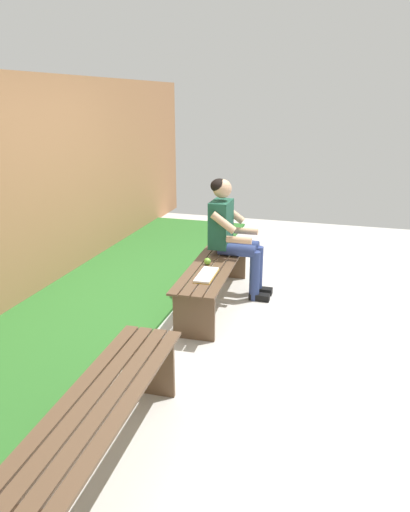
{
  "coord_description": "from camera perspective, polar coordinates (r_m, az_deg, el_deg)",
  "views": [
    {
      "loc": [
        4.48,
        1.22,
        2.09
      ],
      "look_at": [
        0.86,
        0.15,
        0.82
      ],
      "focal_mm": 33.54,
      "sensor_mm": 36.0,
      "label": 1
    }
  ],
  "objects": [
    {
      "name": "grass_strip",
      "position": [
        4.64,
        -19.73,
        -9.19
      ],
      "size": [
        9.0,
        1.98,
        0.03
      ],
      "primitive_type": "cube",
      "color": "#2D6B28",
      "rests_on": "ground"
    },
    {
      "name": "bench_near",
      "position": [
        4.96,
        1.14,
        -1.88
      ],
      "size": [
        1.86,
        0.5,
        0.47
      ],
      "rotation": [
        0.0,
        0.0,
        0.04
      ],
      "color": "brown",
      "rests_on": "ground"
    },
    {
      "name": "brick_wall",
      "position": [
        5.25,
        -22.86,
        6.91
      ],
      "size": [
        9.5,
        0.24,
        2.33
      ],
      "primitive_type": "cube",
      "color": "#B27A51",
      "rests_on": "ground"
    },
    {
      "name": "bench_far",
      "position": [
        2.94,
        -12.3,
        -18.03
      ],
      "size": [
        1.77,
        0.49,
        0.47
      ],
      "rotation": [
        0.0,
        0.0,
        0.04
      ],
      "color": "brown",
      "rests_on": "ground"
    },
    {
      "name": "ground_plane",
      "position": [
        3.89,
        10.9,
        -14.7
      ],
      "size": [
        10.0,
        7.0,
        0.04
      ],
      "primitive_type": "cube",
      "color": "beige"
    },
    {
      "name": "book_open",
      "position": [
        4.52,
        0.17,
        -2.3
      ],
      "size": [
        0.42,
        0.17,
        0.02
      ],
      "rotation": [
        0.0,
        0.0,
        0.04
      ],
      "color": "white",
      "rests_on": "bench_near"
    },
    {
      "name": "apple",
      "position": [
        4.82,
        0.29,
        -0.63
      ],
      "size": [
        0.07,
        0.07,
        0.07
      ],
      "primitive_type": "sphere",
      "color": "#72B738",
      "rests_on": "bench_near"
    },
    {
      "name": "person_seated",
      "position": [
        5.12,
        3.23,
        2.83
      ],
      "size": [
        0.5,
        0.69,
        1.28
      ],
      "color": "#1E513D",
      "rests_on": "ground"
    }
  ]
}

